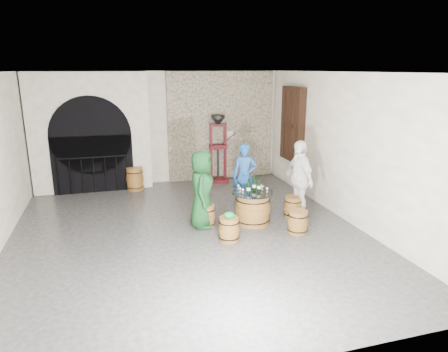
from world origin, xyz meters
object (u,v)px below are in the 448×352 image
object	(u,v)px
barrel_stool_far	(244,198)
corking_press	(218,144)
person_green	(202,190)
person_white	(299,179)
barrel_stool_near_right	(298,222)
wine_bottle_right	(254,185)
side_barrel	(135,179)
barrel_table	(253,208)
barrel_stool_left	(206,216)
wine_bottle_center	(259,186)
person_blue	(245,176)
wine_bottle_left	(249,188)
barrel_stool_near_left	(229,229)
barrel_stool_right	(293,207)

from	to	relation	value
barrel_stool_far	corking_press	distance (m)	2.56
person_green	person_white	world-z (taller)	person_white
barrel_stool_near_right	wine_bottle_right	xyz separation A→B (m)	(-0.65, 0.86, 0.60)
side_barrel	barrel_table	bearing A→B (deg)	-54.88
person_white	barrel_stool_left	bearing A→B (deg)	-93.34
barrel_table	wine_bottle_center	distance (m)	0.51
barrel_stool_near_right	side_barrel	size ratio (longest dim) A/B	0.75
barrel_stool_left	side_barrel	size ratio (longest dim) A/B	0.75
person_blue	person_white	world-z (taller)	person_white
barrel_stool_far	person_blue	size ratio (longest dim) A/B	0.30
wine_bottle_left	wine_bottle_center	size ratio (longest dim) A/B	1.00
barrel_table	barrel_stool_left	size ratio (longest dim) A/B	1.91
wine_bottle_center	wine_bottle_right	bearing A→B (deg)	120.68
barrel_stool_left	barrel_stool_near_left	xyz separation A→B (m)	(0.27, -0.83, 0.00)
barrel_stool_left	barrel_stool_right	bearing A→B (deg)	0.17
barrel_stool_far	side_barrel	bearing A→B (deg)	137.58
wine_bottle_right	barrel_stool_near_right	bearing A→B (deg)	-53.00
barrel_stool_left	side_barrel	bearing A→B (deg)	111.99
barrel_stool_near_left	side_barrel	bearing A→B (deg)	111.22
person_white	wine_bottle_right	distance (m)	1.08
wine_bottle_right	corking_press	world-z (taller)	corking_press
barrel_stool_right	wine_bottle_left	xyz separation A→B (m)	(-1.15, -0.19, 0.60)
wine_bottle_left	barrel_stool_far	bearing A→B (deg)	75.36
person_green	barrel_stool_far	bearing A→B (deg)	-36.93
wine_bottle_center	side_barrel	bearing A→B (deg)	126.68
barrel_stool_near_right	corking_press	xyz separation A→B (m)	(-0.55, 4.15, 0.91)
barrel_table	person_white	xyz separation A→B (m)	(1.14, 0.14, 0.53)
barrel_stool_near_left	barrel_stool_near_right	bearing A→B (deg)	-1.44
barrel_stool_right	side_barrel	distance (m)	4.54
wine_bottle_center	barrel_stool_near_left	bearing A→B (deg)	-141.16
side_barrel	wine_bottle_left	bearing A→B (deg)	-56.85
wine_bottle_center	corking_press	bearing A→B (deg)	89.57
barrel_stool_left	barrel_stool_far	size ratio (longest dim) A/B	1.00
barrel_table	corking_press	bearing A→B (deg)	87.35
person_green	barrel_stool_near_left	bearing A→B (deg)	-140.08
person_white	barrel_table	bearing A→B (deg)	-86.70
person_green	wine_bottle_right	bearing A→B (deg)	-73.14
barrel_stool_right	wine_bottle_right	xyz separation A→B (m)	(-0.95, -0.01, 0.60)
barrel_stool_left	person_green	size ratio (longest dim) A/B	0.29
person_blue	barrel_stool_near_left	bearing A→B (deg)	-93.85
person_blue	side_barrel	distance (m)	3.34
barrel_stool_left	person_green	bearing A→B (deg)	173.13
barrel_stool_near_right	person_green	bearing A→B (deg)	154.14
barrel_stool_far	corking_press	bearing A→B (deg)	89.93
barrel_stool_near_right	wine_bottle_left	xyz separation A→B (m)	(-0.84, 0.68, 0.60)
barrel_stool_near_left	corking_press	world-z (taller)	corking_press
person_white	wine_bottle_left	world-z (taller)	person_white
barrel_stool_left	barrel_stool_right	size ratio (longest dim) A/B	1.00
barrel_stool_near_right	person_white	xyz separation A→B (m)	(0.43, 0.89, 0.64)
barrel_stool_near_right	barrel_stool_near_left	world-z (taller)	same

